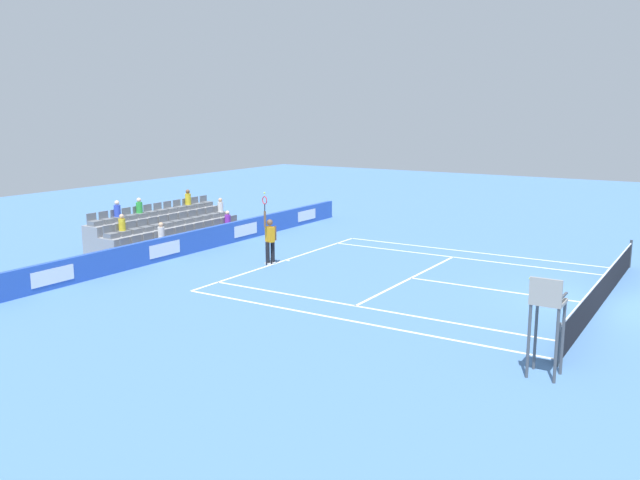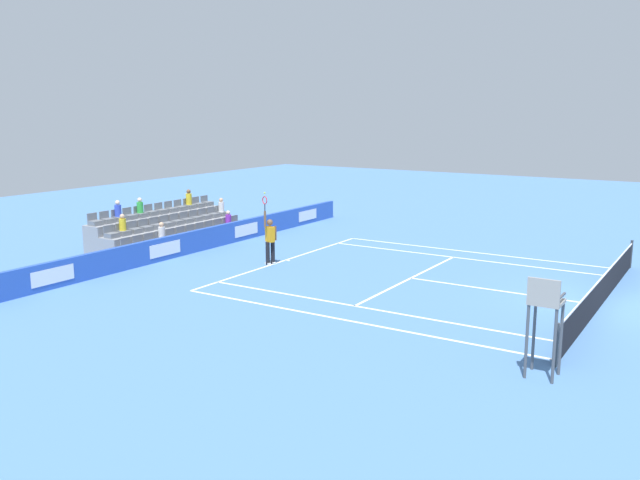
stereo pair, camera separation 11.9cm
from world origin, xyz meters
name	(u,v)px [view 2 (the right image)]	position (x,y,z in m)	size (l,w,h in m)	color
ground_plane	(601,305)	(0.00, 0.00, 0.00)	(80.00, 80.00, 0.00)	#4C7AB2
line_baseline	(286,260)	(0.00, -11.89, 0.00)	(10.97, 0.10, 0.01)	white
line_service	(411,278)	(0.00, -6.40, 0.00)	(8.23, 0.10, 0.01)	white
line_centre_service	(499,291)	(0.00, -3.20, 0.00)	(0.10, 6.40, 0.01)	white
line_singles_sideline_left	(368,308)	(4.12, -5.95, 0.00)	(0.10, 11.89, 0.01)	white
line_singles_sideline_right	(464,258)	(-4.12, -5.95, 0.00)	(0.10, 11.89, 0.01)	white
line_doubles_sideline_left	(345,320)	(5.49, -5.95, 0.00)	(0.10, 11.89, 0.01)	white
line_doubles_sideline_right	(475,252)	(-5.49, -5.95, 0.00)	(0.10, 11.89, 0.01)	white
line_centre_mark	(288,260)	(0.00, -11.79, 0.00)	(0.10, 0.20, 0.01)	white
sponsor_barrier	(207,238)	(0.00, -16.03, 0.47)	(20.77, 0.22, 0.93)	blue
tennis_net	(602,290)	(0.00, 0.00, 0.49)	(11.97, 0.10, 1.07)	#33383D
tennis_player	(270,239)	(0.93, -11.97, 0.99)	(0.51, 0.43, 2.85)	black
umpire_chair	(545,312)	(6.76, -0.12, 1.52)	(0.70, 0.70, 2.34)	#474C54
stadium_stand	(168,232)	(0.00, -18.35, 0.55)	(7.44, 2.85, 2.20)	gray
loose_tennis_ball	(530,279)	(-2.06, -2.73, 0.03)	(0.07, 0.07, 0.07)	#D1E533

